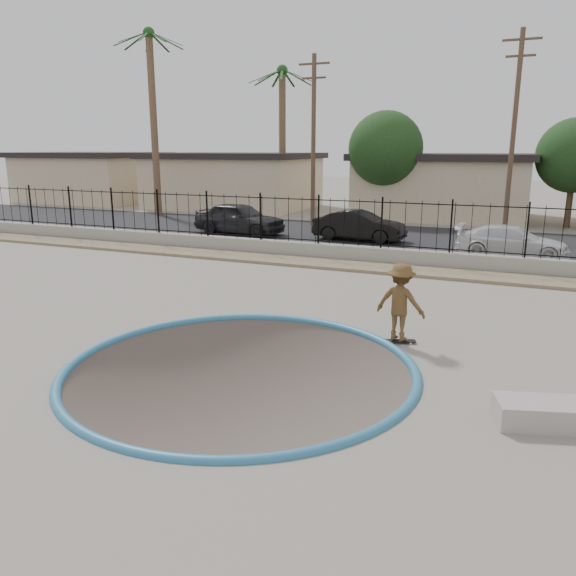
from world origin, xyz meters
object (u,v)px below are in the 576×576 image
at_px(skater, 400,306).
at_px(car_a, 240,218).
at_px(concrete_ledge, 548,414).
at_px(car_b, 359,226).
at_px(skateboard, 398,341).
at_px(car_c, 512,242).

xyz_separation_m(skater, car_a, (-10.84, 12.97, -0.04)).
relative_size(concrete_ledge, car_b, 0.38).
bearing_deg(car_a, skateboard, -135.84).
height_order(concrete_ledge, car_c, car_c).
height_order(concrete_ledge, car_a, car_a).
xyz_separation_m(skateboard, car_b, (-4.73, 13.30, 0.68)).
height_order(car_b, car_c, car_b).
bearing_deg(car_b, car_a, 95.06).
xyz_separation_m(car_a, car_c, (12.77, -1.28, -0.17)).
xyz_separation_m(skateboard, car_c, (1.93, 11.70, 0.60)).
xyz_separation_m(skater, car_b, (-4.73, 13.30, -0.13)).
bearing_deg(concrete_ledge, car_b, 115.47).
bearing_deg(car_c, car_b, 76.38).
height_order(skater, car_a, skater).
bearing_deg(car_a, concrete_ledge, -134.67).
bearing_deg(concrete_ledge, skater, 135.81).
height_order(skater, car_b, skater).
height_order(concrete_ledge, car_b, car_b).
bearing_deg(car_c, concrete_ledge, -175.98).
relative_size(skateboard, car_a, 0.17).
bearing_deg(car_b, car_c, -101.49).
bearing_deg(car_b, skater, -158.39).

